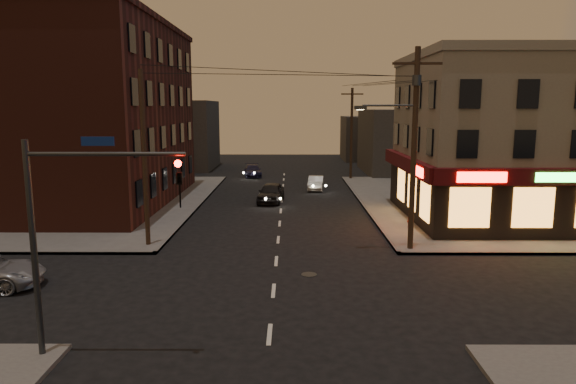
{
  "coord_description": "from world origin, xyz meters",
  "views": [
    {
      "loc": [
        0.67,
        -19.62,
        7.27
      ],
      "look_at": [
        0.56,
        4.94,
        3.2
      ],
      "focal_mm": 32.0,
      "sensor_mm": 36.0,
      "label": 1
    }
  ],
  "objects_px": {
    "sedan_mid": "(316,183)",
    "sedan_near": "(271,193)",
    "fire_hydrant": "(410,222)",
    "sedan_far": "(253,171)"
  },
  "relations": [
    {
      "from": "sedan_near",
      "to": "sedan_mid",
      "type": "distance_m",
      "value": 7.08
    },
    {
      "from": "sedan_mid",
      "to": "sedan_far",
      "type": "distance_m",
      "value": 10.89
    },
    {
      "from": "sedan_far",
      "to": "fire_hydrant",
      "type": "bearing_deg",
      "value": -72.23
    },
    {
      "from": "sedan_far",
      "to": "fire_hydrant",
      "type": "relative_size",
      "value": 6.08
    },
    {
      "from": "sedan_near",
      "to": "sedan_far",
      "type": "bearing_deg",
      "value": 105.74
    },
    {
      "from": "sedan_near",
      "to": "sedan_far",
      "type": "relative_size",
      "value": 1.03
    },
    {
      "from": "sedan_mid",
      "to": "sedan_near",
      "type": "bearing_deg",
      "value": -115.8
    },
    {
      "from": "sedan_mid",
      "to": "fire_hydrant",
      "type": "height_order",
      "value": "sedan_mid"
    },
    {
      "from": "sedan_near",
      "to": "fire_hydrant",
      "type": "height_order",
      "value": "sedan_near"
    },
    {
      "from": "sedan_mid",
      "to": "fire_hydrant",
      "type": "xyz_separation_m",
      "value": [
        4.85,
        -15.17,
        -0.08
      ]
    }
  ]
}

